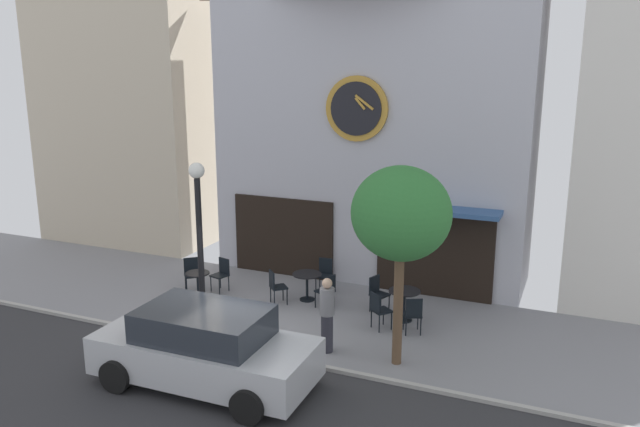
{
  "coord_description": "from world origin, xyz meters",
  "views": [
    {
      "loc": [
        6.59,
        -10.77,
        6.12
      ],
      "look_at": [
        0.91,
        2.52,
        2.61
      ],
      "focal_mm": 35.24,
      "sensor_mm": 36.0,
      "label": 1
    }
  ],
  "objects_px": {
    "cafe_chair_near_tree": "(191,272)",
    "parked_car_silver": "(205,348)",
    "cafe_table_leftmost": "(307,281)",
    "cafe_chair_left_end": "(379,308)",
    "cafe_chair_facing_street": "(222,272)",
    "cafe_chair_under_awning": "(276,285)",
    "cafe_chair_near_lamp": "(325,272)",
    "cafe_table_center_right": "(404,298)",
    "cafe_chair_by_entrance": "(413,313)",
    "street_tree": "(401,215)",
    "street_lamp": "(200,245)",
    "cafe_table_center_left": "(198,282)",
    "pedestrian_grey": "(327,314)",
    "cafe_chair_corner": "(377,291)",
    "cafe_chair_right_end": "(327,289)"
  },
  "relations": [
    {
      "from": "street_lamp",
      "to": "cafe_chair_by_entrance",
      "type": "bearing_deg",
      "value": 17.64
    },
    {
      "from": "cafe_table_center_left",
      "to": "cafe_chair_near_lamp",
      "type": "distance_m",
      "value": 3.4
    },
    {
      "from": "cafe_table_center_left",
      "to": "cafe_chair_near_lamp",
      "type": "relative_size",
      "value": 0.83
    },
    {
      "from": "cafe_chair_near_lamp",
      "to": "cafe_chair_corner",
      "type": "relative_size",
      "value": 1.0
    },
    {
      "from": "parked_car_silver",
      "to": "street_tree",
      "type": "bearing_deg",
      "value": 36.0
    },
    {
      "from": "cafe_chair_right_end",
      "to": "pedestrian_grey",
      "type": "relative_size",
      "value": 0.54
    },
    {
      "from": "pedestrian_grey",
      "to": "cafe_chair_under_awning",
      "type": "bearing_deg",
      "value": 138.58
    },
    {
      "from": "cafe_table_center_right",
      "to": "cafe_chair_left_end",
      "type": "xyz_separation_m",
      "value": [
        -0.41,
        -0.73,
        -0.04
      ]
    },
    {
      "from": "cafe_chair_by_entrance",
      "to": "pedestrian_grey",
      "type": "height_order",
      "value": "pedestrian_grey"
    },
    {
      "from": "cafe_chair_left_end",
      "to": "parked_car_silver",
      "type": "bearing_deg",
      "value": -121.29
    },
    {
      "from": "street_tree",
      "to": "cafe_table_center_right",
      "type": "distance_m",
      "value": 3.45
    },
    {
      "from": "cafe_table_center_left",
      "to": "pedestrian_grey",
      "type": "distance_m",
      "value": 4.54
    },
    {
      "from": "cafe_chair_by_entrance",
      "to": "pedestrian_grey",
      "type": "xyz_separation_m",
      "value": [
        -1.48,
        -1.59,
        0.33
      ]
    },
    {
      "from": "street_lamp",
      "to": "cafe_chair_left_end",
      "type": "xyz_separation_m",
      "value": [
        3.88,
        1.44,
        -1.46
      ]
    },
    {
      "from": "cafe_table_leftmost",
      "to": "cafe_table_center_right",
      "type": "relative_size",
      "value": 0.99
    },
    {
      "from": "street_lamp",
      "to": "cafe_table_center_left",
      "type": "height_order",
      "value": "street_lamp"
    },
    {
      "from": "cafe_chair_under_awning",
      "to": "cafe_chair_near_lamp",
      "type": "relative_size",
      "value": 1.0
    },
    {
      "from": "cafe_chair_under_awning",
      "to": "cafe_chair_near_lamp",
      "type": "bearing_deg",
      "value": 60.85
    },
    {
      "from": "cafe_chair_near_tree",
      "to": "parked_car_silver",
      "type": "height_order",
      "value": "parked_car_silver"
    },
    {
      "from": "street_tree",
      "to": "parked_car_silver",
      "type": "height_order",
      "value": "street_tree"
    },
    {
      "from": "street_tree",
      "to": "parked_car_silver",
      "type": "bearing_deg",
      "value": -144.0
    },
    {
      "from": "cafe_table_leftmost",
      "to": "cafe_chair_near_lamp",
      "type": "xyz_separation_m",
      "value": [
        0.16,
        0.83,
        -0.01
      ]
    },
    {
      "from": "cafe_chair_under_awning",
      "to": "parked_car_silver",
      "type": "bearing_deg",
      "value": -81.4
    },
    {
      "from": "cafe_chair_facing_street",
      "to": "cafe_chair_under_awning",
      "type": "distance_m",
      "value": 1.84
    },
    {
      "from": "cafe_table_leftmost",
      "to": "cafe_chair_left_end",
      "type": "relative_size",
      "value": 0.84
    },
    {
      "from": "street_tree",
      "to": "pedestrian_grey",
      "type": "bearing_deg",
      "value": -177.44
    },
    {
      "from": "cafe_chair_by_entrance",
      "to": "cafe_table_leftmost",
      "type": "bearing_deg",
      "value": 162.39
    },
    {
      "from": "cafe_chair_near_tree",
      "to": "cafe_chair_right_end",
      "type": "bearing_deg",
      "value": 3.16
    },
    {
      "from": "cafe_chair_left_end",
      "to": "pedestrian_grey",
      "type": "bearing_deg",
      "value": -113.4
    },
    {
      "from": "cafe_table_leftmost",
      "to": "cafe_chair_near_lamp",
      "type": "relative_size",
      "value": 0.84
    },
    {
      "from": "cafe_table_center_left",
      "to": "cafe_chair_under_awning",
      "type": "bearing_deg",
      "value": 14.83
    },
    {
      "from": "cafe_chair_left_end",
      "to": "parked_car_silver",
      "type": "xyz_separation_m",
      "value": [
        -2.29,
        -3.77,
        0.23
      ]
    },
    {
      "from": "street_lamp",
      "to": "cafe_chair_left_end",
      "type": "relative_size",
      "value": 4.36
    },
    {
      "from": "cafe_table_leftmost",
      "to": "cafe_chair_facing_street",
      "type": "relative_size",
      "value": 0.84
    },
    {
      "from": "cafe_chair_left_end",
      "to": "parked_car_silver",
      "type": "relative_size",
      "value": 0.21
    },
    {
      "from": "cafe_chair_facing_street",
      "to": "cafe_chair_near_lamp",
      "type": "height_order",
      "value": "same"
    },
    {
      "from": "cafe_table_center_right",
      "to": "cafe_chair_corner",
      "type": "relative_size",
      "value": 0.86
    },
    {
      "from": "cafe_chair_facing_street",
      "to": "cafe_chair_near_tree",
      "type": "distance_m",
      "value": 0.83
    },
    {
      "from": "street_tree",
      "to": "cafe_chair_corner",
      "type": "xyz_separation_m",
      "value": [
        -1.26,
        2.53,
        -2.65
      ]
    },
    {
      "from": "pedestrian_grey",
      "to": "parked_car_silver",
      "type": "xyz_separation_m",
      "value": [
        -1.63,
        -2.23,
        -0.1
      ]
    },
    {
      "from": "street_lamp",
      "to": "cafe_table_center_left",
      "type": "xyz_separation_m",
      "value": [
        -1.06,
        1.37,
        -1.49
      ]
    },
    {
      "from": "cafe_chair_by_entrance",
      "to": "cafe_chair_facing_street",
      "type": "bearing_deg",
      "value": 172.57
    },
    {
      "from": "street_tree",
      "to": "cafe_chair_by_entrance",
      "type": "distance_m",
      "value": 3.06
    },
    {
      "from": "street_tree",
      "to": "cafe_chair_by_entrance",
      "type": "height_order",
      "value": "street_tree"
    },
    {
      "from": "cafe_table_center_right",
      "to": "cafe_table_center_left",
      "type": "bearing_deg",
      "value": -171.44
    },
    {
      "from": "cafe_table_center_left",
      "to": "cafe_chair_corner",
      "type": "height_order",
      "value": "cafe_chair_corner"
    },
    {
      "from": "cafe_chair_facing_street",
      "to": "cafe_chair_under_awning",
      "type": "xyz_separation_m",
      "value": [
        1.81,
        -0.31,
        0.0
      ]
    },
    {
      "from": "pedestrian_grey",
      "to": "cafe_chair_near_lamp",
      "type": "bearing_deg",
      "value": 113.49
    },
    {
      "from": "cafe_chair_under_awning",
      "to": "cafe_chair_right_end",
      "type": "xyz_separation_m",
      "value": [
        1.34,
        0.23,
        0.0
      ]
    },
    {
      "from": "street_tree",
      "to": "cafe_chair_left_end",
      "type": "distance_m",
      "value": 3.16
    }
  ]
}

